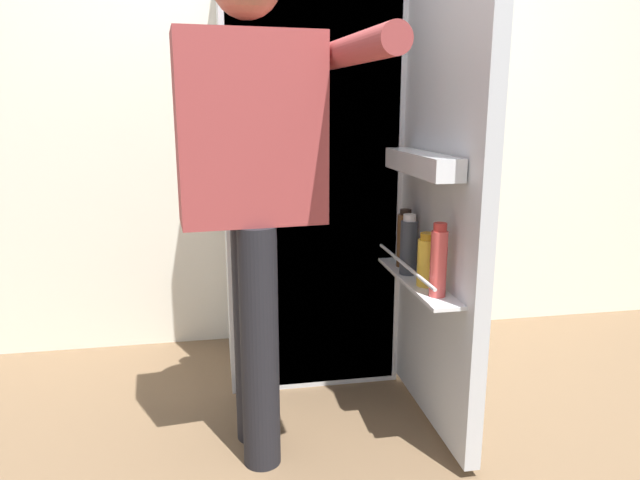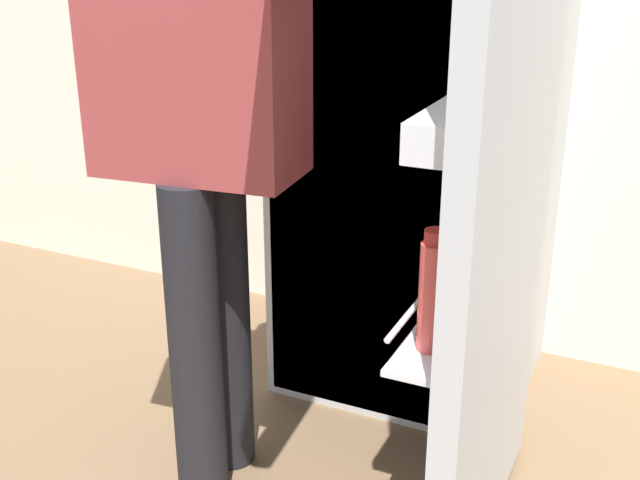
% 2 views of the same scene
% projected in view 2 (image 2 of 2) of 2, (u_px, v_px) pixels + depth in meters
% --- Properties ---
extents(ground_plane, '(5.89, 5.89, 0.00)m').
position_uv_depth(ground_plane, '(341.00, 469.00, 2.04)').
color(ground_plane, brown).
extents(refrigerator, '(0.74, 1.26, 1.70)m').
position_uv_depth(refrigerator, '(428.00, 103.00, 2.13)').
color(refrigerator, silver).
rests_on(refrigerator, ground_plane).
extents(person, '(0.57, 0.71, 1.58)m').
position_uv_depth(person, '(202.00, 101.00, 1.68)').
color(person, black).
rests_on(person, ground_plane).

